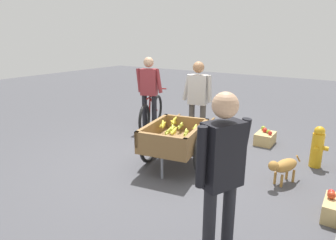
# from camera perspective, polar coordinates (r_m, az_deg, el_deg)

# --- Properties ---
(ground_plane) EXTENTS (24.00, 24.00, 0.00)m
(ground_plane) POSITION_cam_1_polar(r_m,az_deg,el_deg) (4.86, -0.79, -8.39)
(ground_plane) COLOR #47474C
(fruit_cart) EXTENTS (1.76, 1.07, 0.71)m
(fruit_cart) POSITION_cam_1_polar(r_m,az_deg,el_deg) (4.62, 1.28, -3.91)
(fruit_cart) COLOR olive
(fruit_cart) RESTS_ON ground
(vendor_person) EXTENTS (0.26, 0.58, 1.57)m
(vendor_person) POSITION_cam_1_polar(r_m,az_deg,el_deg) (5.52, 5.80, 4.69)
(vendor_person) COLOR #4C4742
(vendor_person) RESTS_ON ground
(bicycle) EXTENTS (1.58, 0.68, 0.85)m
(bicycle) POSITION_cam_1_polar(r_m,az_deg,el_deg) (6.58, -3.22, 1.40)
(bicycle) COLOR black
(bicycle) RESTS_ON ground
(cyclist_person) EXTENTS (0.30, 0.57, 1.59)m
(cyclist_person) POSITION_cam_1_polar(r_m,az_deg,el_deg) (6.31, -3.71, 6.32)
(cyclist_person) COLOR black
(cyclist_person) RESTS_ON ground
(dog) EXTENTS (0.63, 0.35, 0.40)m
(dog) POSITION_cam_1_polar(r_m,az_deg,el_deg) (4.43, 21.59, -8.32)
(dog) COLOR #AD7A38
(dog) RESTS_ON ground
(fire_hydrant) EXTENTS (0.25, 0.25, 0.67)m
(fire_hydrant) POSITION_cam_1_polar(r_m,az_deg,el_deg) (5.18, 27.04, -4.68)
(fire_hydrant) COLOR gold
(fire_hydrant) RESTS_ON ground
(mixed_fruit_crate) EXTENTS (0.44, 0.32, 0.31)m
(mixed_fruit_crate) POSITION_cam_1_polar(r_m,az_deg,el_deg) (5.96, 18.35, -3.29)
(mixed_fruit_crate) COLOR tan
(mixed_fruit_crate) RESTS_ON ground
(bystander_person) EXTENTS (0.48, 0.32, 1.60)m
(bystander_person) POSITION_cam_1_polar(r_m,az_deg,el_deg) (2.51, 10.42, -9.16)
(bystander_person) COLOR black
(bystander_person) RESTS_ON ground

